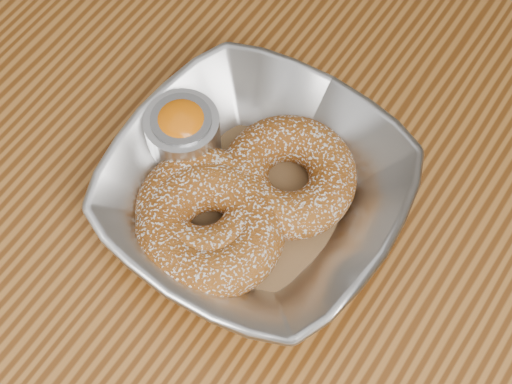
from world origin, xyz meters
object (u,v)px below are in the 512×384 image
Objects in this scene: serving_bowl at (256,194)px; donut_front at (210,229)px; table at (199,158)px; donut_back at (288,176)px; ramekin at (183,135)px; donut_extra at (204,210)px.

donut_front is (-0.01, -0.04, 0.00)m from serving_bowl.
table is 0.17m from donut_back.
serving_bowl is 3.80× the size of ramekin.
ramekin is (0.03, -0.05, 0.14)m from table.
donut_back is at bearing 64.37° from serving_bowl.
ramekin is at bearing 174.40° from serving_bowl.
donut_back is at bearing -14.76° from table.
ramekin is (-0.05, 0.04, 0.01)m from donut_extra.
table is at bearing 131.68° from donut_extra.
serving_bowl is 2.10× the size of donut_back.
serving_bowl is 2.13× the size of donut_extra.
donut_front reaches higher than donut_extra.
donut_front is 1.92× the size of ramekin.
serving_bowl reaches higher than donut_extra.
donut_extra is at bearing -39.87° from ramekin.
donut_extra is (-0.01, 0.01, -0.00)m from donut_front.
table is at bearing 165.24° from donut_back.
table is 11.61× the size of donut_back.
donut_front is 0.02m from donut_extra.
ramekin is (-0.07, 0.01, 0.01)m from serving_bowl.
serving_bowl is at bearing 53.62° from donut_extra.
donut_extra is 1.78× the size of ramekin.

